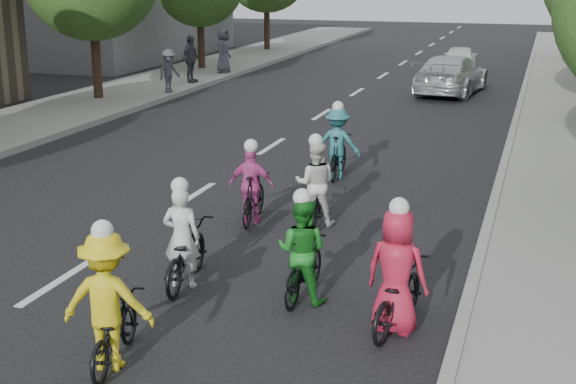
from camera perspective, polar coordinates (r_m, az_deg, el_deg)
The scene contains 16 objects.
ground at distance 12.79m, azimuth -16.02°, elevation -6.16°, with size 120.00×120.00×0.00m, color black.
sidewalk_left at distance 25.13m, azimuth -18.74°, elevation 4.48°, with size 4.00×80.00×0.15m, color gray.
curb_left at distance 24.03m, azimuth -14.98°, elevation 4.33°, with size 0.18×80.00×0.18m, color #999993.
curb_right at distance 20.29m, azimuth 15.21°, elevation 2.26°, with size 0.18×80.00×0.18m, color #999993.
cyclist_0 at distance 14.95m, azimuth -2.53°, elevation 0.02°, with size 0.88×1.60×1.60m.
cyclist_1 at distance 10.63m, azimuth 7.75°, elevation -6.52°, with size 0.90×1.81×1.83m.
cyclist_2 at distance 14.86m, azimuth 2.00°, elevation 0.01°, with size 0.91×1.80×1.72m.
cyclist_3 at distance 9.83m, azimuth -12.59°, elevation -8.32°, with size 1.20×1.65×1.85m.
cyclist_4 at distance 12.12m, azimuth -7.39°, elevation -4.08°, with size 0.85×1.87×1.69m.
cyclist_5 at distance 18.11m, azimuth 3.56°, elevation 3.12°, with size 1.07×1.70×1.76m.
cyclist_6 at distance 11.47m, azimuth 1.06°, elevation -4.72°, with size 0.76×1.59×1.67m.
follow_car_lead at distance 30.90m, azimuth 11.54°, elevation 8.19°, with size 2.02×4.98×1.45m, color silver.
follow_car_trail at distance 37.32m, azimuth 12.13°, elevation 9.25°, with size 1.44×3.59×1.22m, color silver.
spectator_0 at distance 29.91m, azimuth -8.44°, elevation 8.51°, with size 1.02×0.58×1.57m, color #4D4E5A.
spectator_1 at distance 32.42m, azimuth -6.95°, elevation 9.38°, with size 1.10×0.46×1.87m, color #504F5C.
spectator_2 at distance 35.33m, azimuth -4.62°, elevation 10.01°, with size 0.94×0.61×1.93m, color #4D4C59.
Camera 1 is at (6.84, -9.76, 4.65)m, focal length 50.00 mm.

